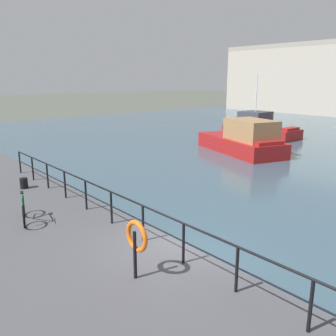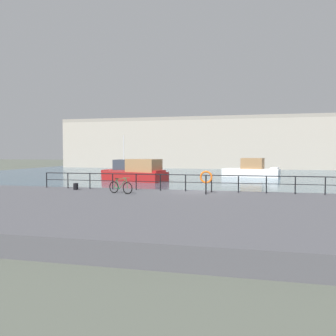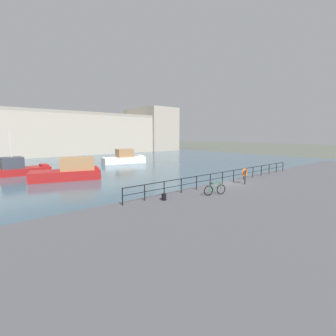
{
  "view_description": "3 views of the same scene",
  "coord_description": "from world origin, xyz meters",
  "px_view_note": "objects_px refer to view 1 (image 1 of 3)",
  "views": [
    {
      "loc": [
        6.82,
        -6.31,
        5.21
      ],
      "look_at": [
        -1.48,
        0.87,
        2.46
      ],
      "focal_mm": 38.14,
      "sensor_mm": 36.0,
      "label": 1
    },
    {
      "loc": [
        2.86,
        -21.54,
        3.21
      ],
      "look_at": [
        -2.27,
        1.19,
        2.14
      ],
      "focal_mm": 35.42,
      "sensor_mm": 36.0,
      "label": 2
    },
    {
      "loc": [
        -17.89,
        -13.57,
        5.06
      ],
      "look_at": [
        -3.07,
        3.78,
        1.9
      ],
      "focal_mm": 26.05,
      "sensor_mm": 36.0,
      "label": 3
    }
  ],
  "objects_px": {
    "moored_blue_motorboat": "(244,140)",
    "life_ring_stand": "(137,238)",
    "moored_cabin_cruiser": "(259,128)",
    "mooring_bollard": "(24,183)",
    "parked_bicycle": "(24,210)"
  },
  "relations": [
    {
      "from": "moored_blue_motorboat",
      "to": "life_ring_stand",
      "type": "bearing_deg",
      "value": -42.41
    },
    {
      "from": "moored_cabin_cruiser",
      "to": "mooring_bollard",
      "type": "bearing_deg",
      "value": -78.44
    },
    {
      "from": "moored_blue_motorboat",
      "to": "life_ring_stand",
      "type": "relative_size",
      "value": 5.62
    },
    {
      "from": "life_ring_stand",
      "to": "moored_cabin_cruiser",
      "type": "bearing_deg",
      "value": 119.46
    },
    {
      "from": "moored_blue_motorboat",
      "to": "life_ring_stand",
      "type": "xyz_separation_m",
      "value": [
        9.46,
        -16.28,
        0.76
      ]
    },
    {
      "from": "moored_cabin_cruiser",
      "to": "life_ring_stand",
      "type": "distance_m",
      "value": 27.26
    },
    {
      "from": "moored_blue_motorboat",
      "to": "moored_cabin_cruiser",
      "type": "xyz_separation_m",
      "value": [
        -3.93,
        7.45,
        -0.16
      ]
    },
    {
      "from": "moored_cabin_cruiser",
      "to": "parked_bicycle",
      "type": "distance_m",
      "value": 25.9
    },
    {
      "from": "moored_blue_motorboat",
      "to": "moored_cabin_cruiser",
      "type": "relative_size",
      "value": 1.13
    },
    {
      "from": "moored_blue_motorboat",
      "to": "parked_bicycle",
      "type": "height_order",
      "value": "moored_blue_motorboat"
    },
    {
      "from": "moored_cabin_cruiser",
      "to": "life_ring_stand",
      "type": "relative_size",
      "value": 4.96
    },
    {
      "from": "mooring_bollard",
      "to": "parked_bicycle",
      "type": "bearing_deg",
      "value": -19.32
    },
    {
      "from": "moored_cabin_cruiser",
      "to": "parked_bicycle",
      "type": "bearing_deg",
      "value": -71.06
    },
    {
      "from": "parked_bicycle",
      "to": "moored_cabin_cruiser",
      "type": "bearing_deg",
      "value": 127.41
    },
    {
      "from": "moored_blue_motorboat",
      "to": "life_ring_stand",
      "type": "height_order",
      "value": "moored_blue_motorboat"
    }
  ]
}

